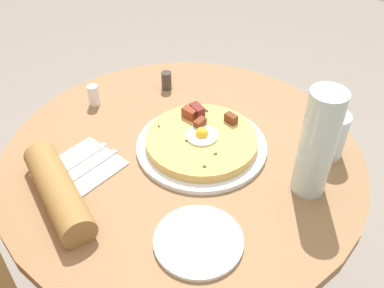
# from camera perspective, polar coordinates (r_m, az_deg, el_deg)

# --- Properties ---
(dining_table) EXTENTS (0.84, 0.84, 0.74)m
(dining_table) POSITION_cam_1_polar(r_m,az_deg,el_deg) (1.14, -1.13, -7.84)
(dining_table) COLOR olive
(dining_table) RESTS_ON ground_plane
(pizza_plate) EXTENTS (0.31, 0.31, 0.01)m
(pizza_plate) POSITION_cam_1_polar(r_m,az_deg,el_deg) (1.03, 1.24, -0.24)
(pizza_plate) COLOR white
(pizza_plate) RESTS_ON dining_table
(breakfast_pizza) EXTENTS (0.26, 0.26, 0.05)m
(breakfast_pizza) POSITION_cam_1_polar(r_m,az_deg,el_deg) (1.02, 1.26, 0.65)
(breakfast_pizza) COLOR #DBAC57
(breakfast_pizza) RESTS_ON pizza_plate
(bread_plate) EXTENTS (0.17, 0.17, 0.01)m
(bread_plate) POSITION_cam_1_polar(r_m,az_deg,el_deg) (0.84, 0.84, -12.53)
(bread_plate) COLOR white
(bread_plate) RESTS_ON dining_table
(napkin) EXTENTS (0.15, 0.18, 0.00)m
(napkin) POSITION_cam_1_polar(r_m,az_deg,el_deg) (1.01, -14.40, -3.17)
(napkin) COLOR white
(napkin) RESTS_ON dining_table
(fork) EXTENTS (0.03, 0.18, 0.00)m
(fork) POSITION_cam_1_polar(r_m,az_deg,el_deg) (0.99, -13.81, -3.46)
(fork) COLOR silver
(fork) RESTS_ON napkin
(knife) EXTENTS (0.03, 0.18, 0.00)m
(knife) POSITION_cam_1_polar(r_m,az_deg,el_deg) (1.01, -15.06, -2.52)
(knife) COLOR silver
(knife) RESTS_ON napkin
(water_glass) EXTENTS (0.07, 0.07, 0.11)m
(water_glass) POSITION_cam_1_polar(r_m,az_deg,el_deg) (1.03, 17.70, 1.12)
(water_glass) COLOR silver
(water_glass) RESTS_ON dining_table
(water_bottle) EXTENTS (0.07, 0.07, 0.24)m
(water_bottle) POSITION_cam_1_polar(r_m,az_deg,el_deg) (0.89, 16.05, 0.00)
(water_bottle) COLOR silver
(water_bottle) RESTS_ON dining_table
(salt_shaker) EXTENTS (0.03, 0.03, 0.06)m
(salt_shaker) POSITION_cam_1_polar(r_m,az_deg,el_deg) (1.18, -12.72, 6.22)
(salt_shaker) COLOR white
(salt_shaker) RESTS_ON dining_table
(pepper_shaker) EXTENTS (0.03, 0.03, 0.05)m
(pepper_shaker) POSITION_cam_1_polar(r_m,az_deg,el_deg) (1.22, -3.35, 8.26)
(pepper_shaker) COLOR #3F3833
(pepper_shaker) RESTS_ON dining_table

